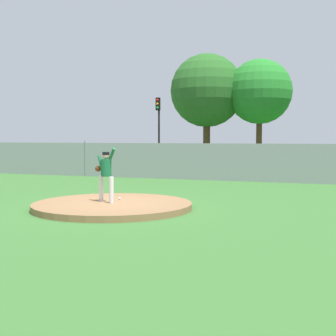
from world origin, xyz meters
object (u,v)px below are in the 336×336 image
Objects in this scene: parked_car_silver at (255,160)px; traffic_light_near at (158,120)px; pitcher_youth at (106,171)px; baseball at (120,198)px; parked_car_champagne at (122,158)px; parked_car_red at (72,157)px.

traffic_light_near reaches higher than parked_car_silver.
pitcher_youth reaches higher than baseball.
parked_car_champagne is at bearing -107.58° from traffic_light_near.
parked_car_red is at bearing -176.89° from parked_car_silver.
traffic_light_near is at bearing 153.92° from parked_car_silver.
parked_car_silver is at bearing -26.08° from traffic_light_near.
traffic_light_near reaches higher than parked_car_champagne.
pitcher_youth is at bearing -97.30° from parked_car_silver.
baseball is at bearing -64.01° from parked_car_champagne.
baseball is 16.90m from parked_car_red.
parked_car_red is at bearing -166.99° from parked_car_champagne.
traffic_light_near is at bearing 107.07° from pitcher_youth.
traffic_light_near reaches higher than parked_car_red.
parked_car_champagne is at bearing 114.59° from pitcher_youth.
traffic_light_near is at bearing 108.02° from baseball.
pitcher_youth is 14.87m from parked_car_silver.
pitcher_youth is 1.12m from baseball.
baseball is 14.22m from parked_car_silver.
pitcher_youth is at bearing -100.94° from baseball.
traffic_light_near is (4.43, 4.35, 2.57)m from parked_car_red.
traffic_light_near is at bearing 72.42° from parked_car_champagne.
pitcher_youth reaches higher than parked_car_red.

